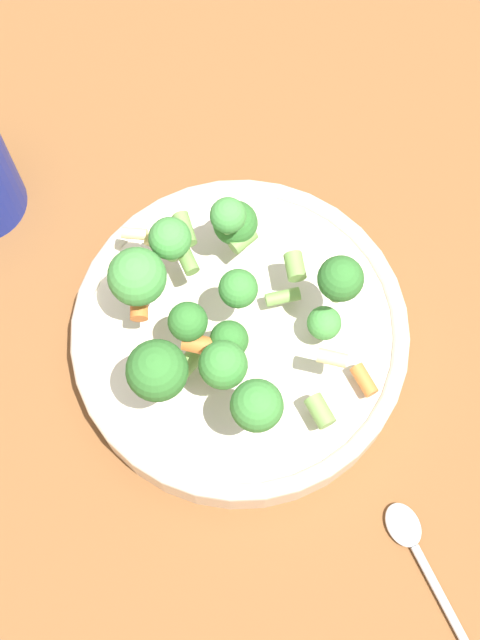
{
  "coord_description": "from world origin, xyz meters",
  "views": [
    {
      "loc": [
        -0.24,
        0.03,
        0.72
      ],
      "look_at": [
        0.0,
        0.0,
        0.07
      ],
      "focal_mm": 50.0,
      "sensor_mm": 36.0,
      "label": 1
    }
  ],
  "objects": [
    {
      "name": "spoon",
      "position": [
        -0.2,
        -0.12,
        0.01
      ],
      "size": [
        0.17,
        0.07,
        0.01
      ],
      "rotation": [
        0.0,
        0.0,
        6.59
      ],
      "color": "silver",
      "rests_on": "ground_plane"
    },
    {
      "name": "bowl",
      "position": [
        0.0,
        0.0,
        0.03
      ],
      "size": [
        0.27,
        0.27,
        0.05
      ],
      "color": "beige",
      "rests_on": "ground_plane"
    },
    {
      "name": "ground_plane",
      "position": [
        0.0,
        0.0,
        0.0
      ],
      "size": [
        3.0,
        3.0,
        0.0
      ],
      "primitive_type": "plane",
      "color": "brown"
    },
    {
      "name": "pasta_salad",
      "position": [
        -0.0,
        0.02,
        0.11
      ],
      "size": [
        0.19,
        0.19,
        0.1
      ],
      "color": "#8CB766",
      "rests_on": "bowl"
    }
  ]
}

